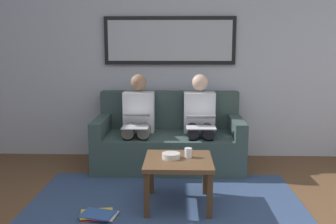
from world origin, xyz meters
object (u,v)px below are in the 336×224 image
at_px(framed_mirror, 170,41).
at_px(laptop_white, 201,121).
at_px(couch, 169,141).
at_px(person_right, 138,118).
at_px(coffee_table, 178,166).
at_px(bowl, 171,156).
at_px(cup, 188,153).
at_px(laptop_silver, 136,120).
at_px(magazine_stack, 98,215).
at_px(person_left, 200,119).

bearing_deg(framed_mirror, laptop_white, 118.14).
xyz_separation_m(couch, person_right, (0.38, 0.07, 0.30)).
bearing_deg(laptop_white, coffee_table, 74.19).
xyz_separation_m(bowl, laptop_white, (-0.32, -0.88, 0.15)).
xyz_separation_m(cup, bowl, (0.16, 0.04, -0.02)).
bearing_deg(laptop_silver, person_right, -90.00).
relative_size(cup, person_right, 0.08).
distance_m(laptop_white, laptop_silver, 0.75).
height_order(coffee_table, laptop_silver, laptop_silver).
distance_m(laptop_silver, magazine_stack, 1.36).
distance_m(person_left, magazine_stack, 1.82).
height_order(couch, person_left, person_left).
height_order(person_left, laptop_silver, person_left).
relative_size(person_left, person_right, 1.00).
relative_size(person_left, laptop_silver, 3.04).
bearing_deg(framed_mirror, laptop_silver, 61.60).
xyz_separation_m(person_left, laptop_silver, (0.75, 0.24, 0.02)).
bearing_deg(laptop_silver, framed_mirror, -118.40).
distance_m(cup, person_left, 1.11).
xyz_separation_m(cup, person_left, (-0.16, -1.09, 0.12)).
distance_m(couch, cup, 1.19).
distance_m(framed_mirror, bowl, 1.92).
relative_size(laptop_white, person_right, 0.29).
distance_m(framed_mirror, cup, 1.89).
bearing_deg(magazine_stack, framed_mirror, -107.03).
xyz_separation_m(framed_mirror, laptop_white, (-0.38, 0.70, -0.93)).
bearing_deg(coffee_table, cup, -148.84).
relative_size(person_left, laptop_white, 3.40).
xyz_separation_m(bowl, magazine_stack, (0.63, 0.31, -0.45)).
bearing_deg(laptop_silver, laptop_white, 179.41).
bearing_deg(person_left, bowl, 73.95).
relative_size(cup, person_left, 0.08).
bearing_deg(person_right, couch, -169.73).
relative_size(coffee_table, person_right, 0.55).
relative_size(couch, cup, 19.79).
bearing_deg(couch, cup, 100.37).
bearing_deg(cup, couch, -79.63).
xyz_separation_m(bowl, laptop_silver, (0.43, -0.89, 0.16)).
relative_size(framed_mirror, laptop_white, 5.09).
bearing_deg(magazine_stack, person_right, -98.10).
distance_m(framed_mirror, person_left, 1.11).
relative_size(bowl, laptop_silver, 0.45).
relative_size(framed_mirror, cup, 18.95).
bearing_deg(laptop_white, magazine_stack, 51.27).
distance_m(couch, laptop_silver, 0.58).
bearing_deg(bowl, person_right, -69.31).
xyz_separation_m(couch, magazine_stack, (0.58, 1.50, -0.29)).
relative_size(framed_mirror, person_right, 1.50).
distance_m(couch, coffee_table, 1.22).
relative_size(bowl, person_left, 0.15).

